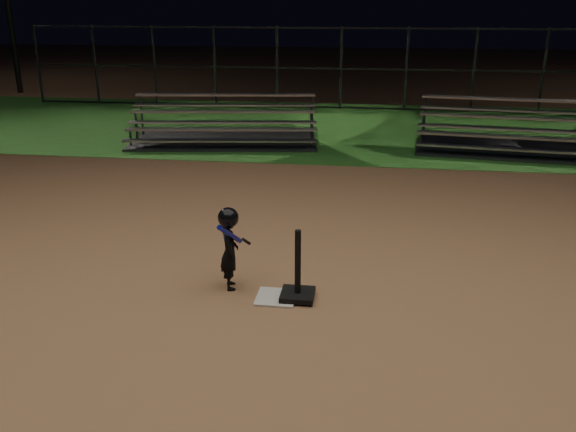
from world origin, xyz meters
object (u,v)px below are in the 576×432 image
object	(u,v)px
child_batter	(229,246)
bleacher_left	(224,134)
bleacher_right	(519,142)
home_plate	(276,297)
batting_tee	(298,285)

from	to	relation	value
child_batter	bleacher_left	bearing A→B (deg)	-4.15
bleacher_left	child_batter	bearing A→B (deg)	-83.32
bleacher_right	child_batter	bearing A→B (deg)	-115.82
child_batter	bleacher_left	size ratio (longest dim) A/B	0.22
child_batter	bleacher_left	world-z (taller)	bleacher_left
home_plate	bleacher_right	xyz separation A→B (m)	(4.33, 7.81, 0.21)
home_plate	batting_tee	distance (m)	0.30
bleacher_right	home_plate	bearing A→B (deg)	-111.97
child_batter	bleacher_right	size ratio (longest dim) A/B	0.21
home_plate	bleacher_left	bearing A→B (deg)	107.65
home_plate	batting_tee	world-z (taller)	batting_tee
batting_tee	bleacher_right	bearing A→B (deg)	62.31
home_plate	bleacher_left	world-z (taller)	bleacher_left
batting_tee	child_batter	bearing A→B (deg)	167.51
bleacher_left	bleacher_right	size ratio (longest dim) A/B	0.98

